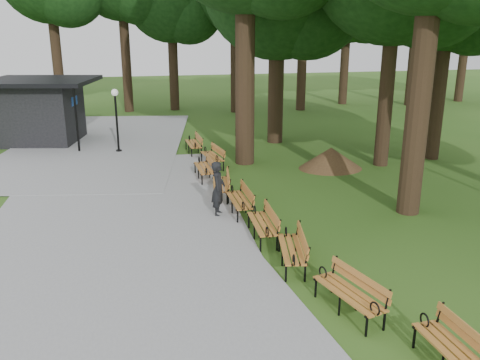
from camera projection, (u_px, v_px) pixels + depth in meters
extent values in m
plane|color=#2B5317|center=(267.00, 255.00, 12.99)|extent=(100.00, 100.00, 0.00)
cube|color=gray|center=(110.00, 224.00, 14.95)|extent=(12.00, 38.00, 0.06)
imported|color=black|center=(218.00, 189.00, 15.46)|extent=(0.59, 0.73, 1.73)
cylinder|color=black|center=(117.00, 124.00, 23.18)|extent=(0.10, 0.10, 2.67)
sphere|color=white|center=(115.00, 92.00, 22.76)|extent=(0.32, 0.32, 0.32)
cone|color=#47301C|center=(331.00, 158.00, 20.75)|extent=(2.22, 2.22, 0.88)
cylinder|color=black|center=(421.00, 80.00, 14.76)|extent=(0.70, 0.70, 8.24)
cylinder|color=black|center=(388.00, 75.00, 20.30)|extent=(0.60, 0.60, 7.47)
cylinder|color=black|center=(245.00, 57.00, 20.40)|extent=(0.80, 0.80, 8.87)
cylinder|color=black|center=(276.00, 72.00, 24.61)|extent=(0.76, 0.76, 6.98)
cylinder|color=black|center=(440.00, 84.00, 21.47)|extent=(0.56, 0.56, 6.57)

